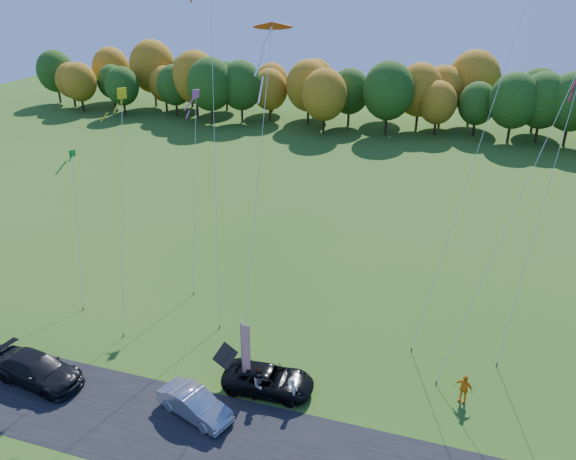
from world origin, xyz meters
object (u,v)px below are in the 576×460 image
(black_suv, at_px, (268,379))
(person_east, at_px, (464,388))
(feather_flag, at_px, (245,349))
(silver_sedan, at_px, (195,404))

(black_suv, relative_size, person_east, 2.93)
(black_suv, relative_size, feather_flag, 1.16)
(black_suv, height_order, person_east, person_east)
(person_east, height_order, feather_flag, feather_flag)
(silver_sedan, distance_m, feather_flag, 3.78)
(person_east, distance_m, feather_flag, 11.81)
(feather_flag, bearing_deg, black_suv, 9.85)
(feather_flag, bearing_deg, person_east, 12.47)
(silver_sedan, distance_m, person_east, 14.17)
(black_suv, xyz_separation_m, person_east, (10.17, 2.31, 0.16))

